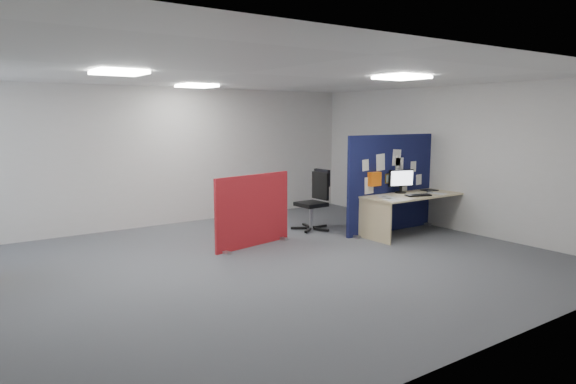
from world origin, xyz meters
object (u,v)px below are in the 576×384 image
monitor_main (401,180)px  main_desk (410,203)px  navy_divider (392,183)px  office_chair (316,196)px  red_divider (253,211)px

monitor_main → main_desk: bearing=-61.0°
main_desk → monitor_main: bearing=102.3°
navy_divider → main_desk: (0.11, -0.35, -0.33)m
office_chair → monitor_main: bearing=-44.9°
red_divider → office_chair: size_ratio=1.40×
navy_divider → red_divider: 2.77m
navy_divider → main_desk: navy_divider is taller
navy_divider → monitor_main: 0.19m
main_desk → red_divider: (-2.82, 0.85, 0.02)m
navy_divider → monitor_main: size_ratio=4.52×
monitor_main → office_chair: 1.60m
main_desk → monitor_main: 0.45m
monitor_main → office_chair: size_ratio=0.43×
monitor_main → office_chair: (-1.16, 1.06, -0.33)m
main_desk → red_divider: bearing=163.3°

